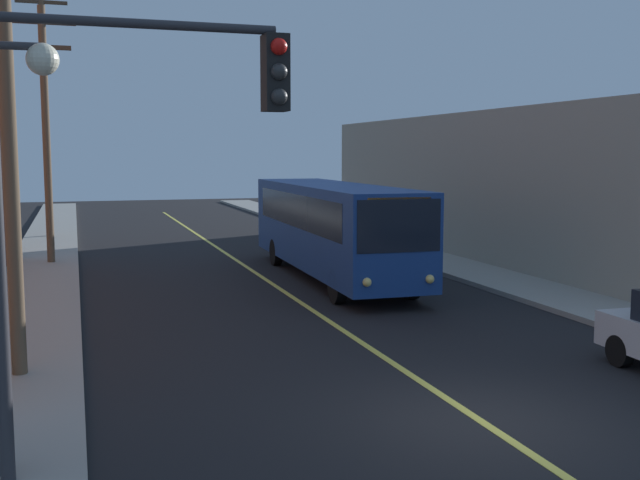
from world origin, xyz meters
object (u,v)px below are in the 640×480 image
city_bus (332,225)px  utility_pole_mid (46,123)px  utility_pole_near (6,64)px  utility_pole_far (45,104)px  traffic_signal_left_corner (125,149)px  street_lamp_left (7,194)px

city_bus → utility_pole_mid: (-9.17, 6.04, 3.56)m
utility_pole_near → utility_pole_far: size_ratio=0.87×
city_bus → utility_pole_far: bearing=120.9°
city_bus → traffic_signal_left_corner: (-7.61, -14.27, 2.49)m
street_lamp_left → utility_pole_far: bearing=90.8°
city_bus → utility_pole_far: 19.02m
street_lamp_left → utility_pole_mid: bearing=90.4°
city_bus → street_lamp_left: (-9.03, -14.01, 1.92)m
city_bus → utility_pole_far: (-9.46, 15.78, 4.84)m
utility_pole_near → street_lamp_left: 5.18m
utility_pole_near → street_lamp_left: size_ratio=1.88×
utility_pole_near → street_lamp_left: (0.30, -4.73, -2.09)m
utility_pole_mid → utility_pole_far: bearing=91.7°
utility_pole_far → street_lamp_left: (0.43, -29.80, -2.92)m
city_bus → utility_pole_mid: 11.55m
utility_pole_near → street_lamp_left: utility_pole_near is taller
utility_pole_mid → utility_pole_near: bearing=-90.6°
utility_pole_mid → traffic_signal_left_corner: utility_pole_mid is taller
utility_pole_far → traffic_signal_left_corner: utility_pole_far is taller
city_bus → utility_pole_near: 13.76m
utility_pole_near → traffic_signal_left_corner: 5.49m
city_bus → utility_pole_far: size_ratio=1.02×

